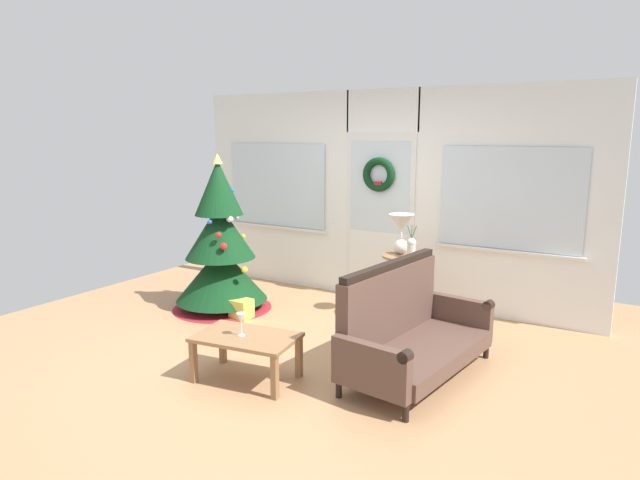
# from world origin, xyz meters

# --- Properties ---
(ground_plane) EXTENTS (6.76, 6.76, 0.00)m
(ground_plane) POSITION_xyz_m (0.00, 0.00, 0.00)
(ground_plane) COLOR #AD7F56
(back_wall_with_door) EXTENTS (5.20, 0.19, 2.55)m
(back_wall_with_door) POSITION_xyz_m (0.00, 2.08, 1.28)
(back_wall_with_door) COLOR white
(back_wall_with_door) RESTS_ON ground
(christmas_tree) EXTENTS (1.16, 1.16, 1.82)m
(christmas_tree) POSITION_xyz_m (-1.42, 0.75, 0.66)
(christmas_tree) COLOR #4C331E
(christmas_tree) RESTS_ON ground
(settee_sofa) EXTENTS (0.90, 1.66, 0.96)m
(settee_sofa) POSITION_xyz_m (1.15, 0.18, 0.38)
(settee_sofa) COLOR black
(settee_sofa) RESTS_ON ground
(side_table) EXTENTS (0.50, 0.48, 0.74)m
(side_table) POSITION_xyz_m (0.58, 1.44, 0.52)
(side_table) COLOR #8E6642
(side_table) RESTS_ON ground
(table_lamp) EXTENTS (0.28, 0.28, 0.44)m
(table_lamp) POSITION_xyz_m (0.52, 1.48, 1.02)
(table_lamp) COLOR silver
(table_lamp) RESTS_ON side_table
(flower_vase) EXTENTS (0.11, 0.10, 0.35)m
(flower_vase) POSITION_xyz_m (0.68, 1.38, 0.85)
(flower_vase) COLOR beige
(flower_vase) RESTS_ON side_table
(coffee_table) EXTENTS (0.90, 0.63, 0.39)m
(coffee_table) POSITION_xyz_m (0.05, -0.64, 0.33)
(coffee_table) COLOR #8E6642
(coffee_table) RESTS_ON ground
(wine_glass) EXTENTS (0.08, 0.08, 0.20)m
(wine_glass) POSITION_xyz_m (0.02, -0.66, 0.53)
(wine_glass) COLOR silver
(wine_glass) RESTS_ON coffee_table
(gift_box) EXTENTS (0.22, 0.20, 0.22)m
(gift_box) POSITION_xyz_m (-0.99, 0.57, 0.11)
(gift_box) COLOR #D8C64C
(gift_box) RESTS_ON ground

